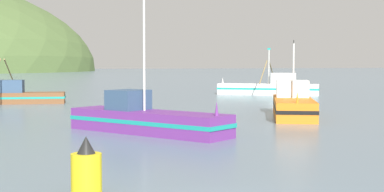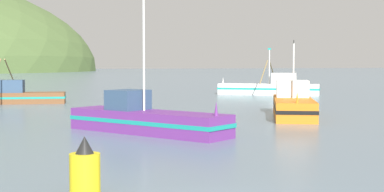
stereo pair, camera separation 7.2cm
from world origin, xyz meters
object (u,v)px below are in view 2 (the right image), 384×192
Objects in this scene: fishing_boat_orange at (293,105)px; fishing_boat_white at (270,88)px; fishing_boat_purple at (145,119)px; fishing_boat_brown at (5,96)px; channel_buoy at (85,170)px.

fishing_boat_white reaches higher than fishing_boat_orange.
fishing_boat_white is at bearing 109.47° from fishing_boat_purple.
fishing_boat_brown is 1.26× the size of fishing_boat_white.
fishing_boat_white is (28.76, 6.18, 0.14)m from fishing_boat_brown.
fishing_boat_white is (9.07, 24.20, 0.03)m from fishing_boat_orange.
fishing_boat_orange is at bearing 143.96° from fishing_boat_brown.
fishing_boat_brown reaches higher than fishing_boat_white.
fishing_boat_white is at bearing -177.19° from fishing_boat_orange.
fishing_boat_white reaches higher than channel_buoy.
fishing_boat_white is at bearing -161.45° from fishing_boat_brown.
fishing_boat_brown reaches higher than fishing_boat_orange.
fishing_boat_white is 7.59× the size of channel_buoy.
fishing_boat_orange is at bearing 81.80° from fishing_boat_purple.
channel_buoy is at bearing 90.47° from fishing_boat_white.
fishing_boat_purple is (8.02, -24.23, 0.04)m from fishing_boat_brown.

